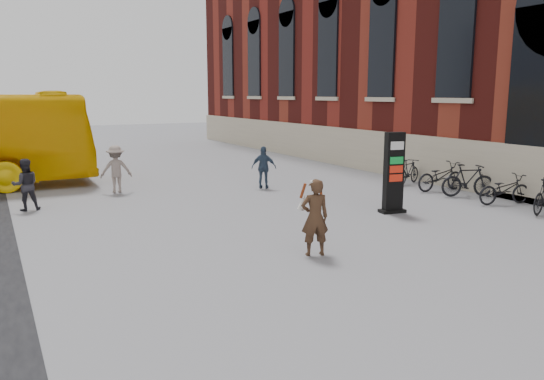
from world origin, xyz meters
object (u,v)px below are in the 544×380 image
woman (315,216)px  bike_7 (409,172)px  pedestrian_b (116,169)px  bike_4 (505,189)px  pedestrian_a (25,185)px  bike_6 (441,176)px  info_pylon (394,173)px  pedestrian_c (264,167)px  bike_5 (468,180)px

woman → bike_7: bearing=-127.2°
pedestrian_b → bike_4: (10.17, -7.73, -0.35)m
bike_4 → pedestrian_a: bearing=78.4°
woman → pedestrian_a: size_ratio=1.08×
bike_6 → info_pylon: bearing=121.0°
info_pylon → woman: bearing=-141.0°
pedestrian_c → woman: bearing=105.7°
info_pylon → pedestrian_c: (-1.44, 5.31, -0.40)m
pedestrian_a → bike_5: pedestrian_a is taller
info_pylon → woman: size_ratio=1.41×
bike_4 → bike_6: (0.00, 2.65, 0.04)m
bike_4 → pedestrian_b: bearing=65.9°
woman → bike_5: (8.05, 3.08, -0.30)m
pedestrian_a → bike_4: (13.13, -6.06, -0.29)m
woman → bike_5: 8.63m
bike_4 → bike_5: 1.44m
bike_5 → bike_4: bearing=-158.4°
pedestrian_b → bike_7: 10.75m
pedestrian_c → info_pylon: bearing=140.7°
pedestrian_b → bike_5: size_ratio=0.90×
pedestrian_b → bike_6: bearing=161.8°
woman → bike_7: 9.99m
info_pylon → pedestrian_b: bearing=141.7°
pedestrian_b → pedestrian_c: 5.17m
bike_7 → pedestrian_c: bearing=50.5°
pedestrian_c → bike_5: 7.01m
woman → bike_4: size_ratio=0.92×
info_pylon → bike_6: 4.33m
info_pylon → bike_5: 3.94m
woman → bike_6: 9.13m
bike_5 → info_pylon: bearing=121.8°
bike_5 → bike_7: bearing=21.6°
info_pylon → pedestrian_c: info_pylon is taller
bike_7 → bike_6: bearing=159.3°
pedestrian_c → bike_7: 5.57m
pedestrian_a → bike_7: (13.13, -1.80, -0.29)m
info_pylon → bike_6: info_pylon is taller
pedestrian_b → pedestrian_c: (4.90, -1.68, -0.06)m
pedestrian_c → bike_4: pedestrian_c is taller
pedestrian_b → pedestrian_c: pedestrian_b is taller
info_pylon → pedestrian_a: size_ratio=1.52×
woman → bike_4: (8.05, 1.65, -0.37)m
pedestrian_c → bike_4: size_ratio=0.85×
pedestrian_b → pedestrian_a: bearing=37.6°
bike_5 → pedestrian_b: bearing=79.8°
pedestrian_c → bike_5: pedestrian_c is taller
bike_6 → bike_5: bearing=-175.5°
pedestrian_a → bike_6: (13.13, -3.41, -0.25)m
pedestrian_c → bike_6: pedestrian_c is taller
bike_5 → bike_7: size_ratio=1.15×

